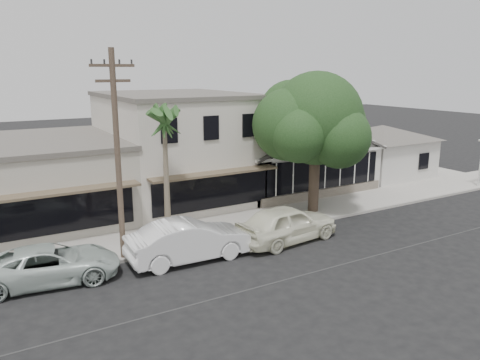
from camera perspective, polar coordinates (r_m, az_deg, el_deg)
ground at (r=21.49m, az=14.47°, el=-9.39°), size 140.00×140.00×0.00m
sidewalk_north at (r=23.04m, az=-12.67°, el=-7.52°), size 90.00×3.50×0.15m
corner_shop at (r=33.10m, az=5.84°, el=3.63°), size 10.40×8.60×5.10m
side_cottage at (r=37.96m, az=16.77°, el=2.66°), size 6.00×6.00×3.00m
row_building_near at (r=30.02m, az=-7.81°, el=3.81°), size 8.00×10.00×6.50m
row_building_midnear at (r=28.17m, az=-24.90°, el=-0.33°), size 10.00×10.00×4.20m
utility_pole at (r=20.10m, az=-14.72°, el=3.28°), size 1.80×0.24×9.00m
car_0 at (r=22.74m, az=5.72°, el=-5.30°), size 5.52×2.70×1.81m
car_1 at (r=20.61m, az=-6.20°, el=-7.35°), size 5.50×2.07×1.79m
car_2 at (r=19.96m, az=-22.18°, el=-9.50°), size 5.58×3.12×1.47m
shade_tree at (r=26.71m, az=8.83°, el=7.12°), size 7.30×6.60×8.10m
palm_east at (r=22.24m, az=-9.23°, el=7.19°), size 2.47×2.47×6.85m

